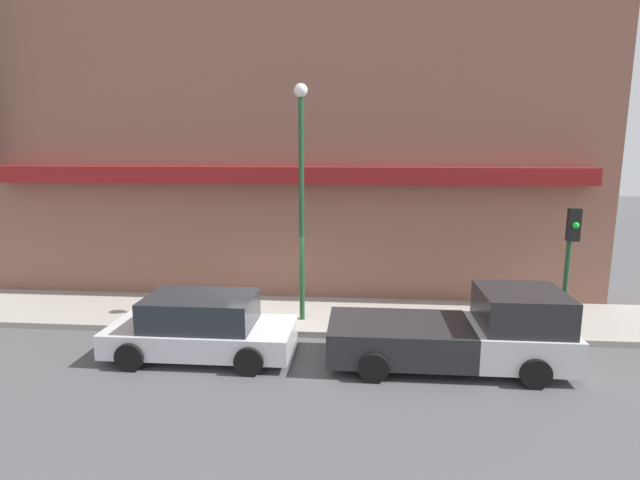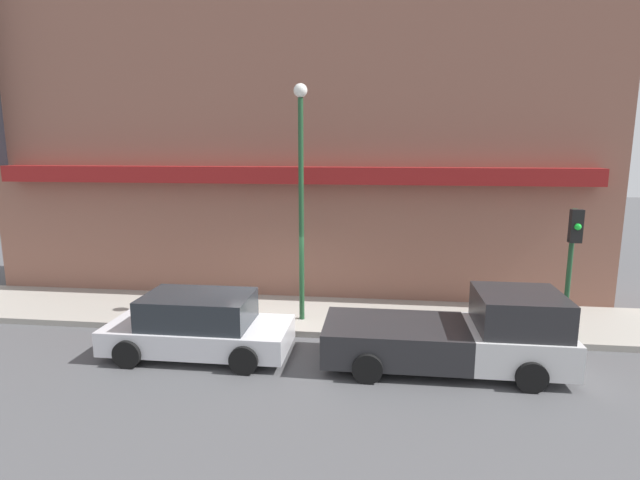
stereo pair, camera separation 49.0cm
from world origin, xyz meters
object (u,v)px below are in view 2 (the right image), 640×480
Objects in this scene: fire_hydrant at (229,309)px; traffic_light at (572,250)px; pickup_truck at (460,335)px; street_lamp at (301,179)px; parked_car at (199,326)px.

traffic_light is (8.71, -0.24, 1.92)m from fire_hydrant.
street_lamp is (-3.94, 2.29, 3.28)m from pickup_truck.
pickup_truck is 6.05m from parked_car.
parked_car reaches higher than fire_hydrant.
fire_hydrant is (-5.89, 1.89, -0.26)m from pickup_truck.
pickup_truck is 1.23× the size of parked_car.
parked_car is (-6.05, -0.00, -0.06)m from pickup_truck.
street_lamp is at bearing 174.59° from traffic_light.
parked_car is 1.91m from fire_hydrant.
pickup_truck is 1.63× the size of traffic_light.
parked_car is at bearing -94.70° from fire_hydrant.
street_lamp is at bearing 11.51° from fire_hydrant.
fire_hydrant is at bearing 83.12° from parked_car.
pickup_truck is 7.67× the size of fire_hydrant.
parked_car is at bearing -132.67° from street_lamp.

